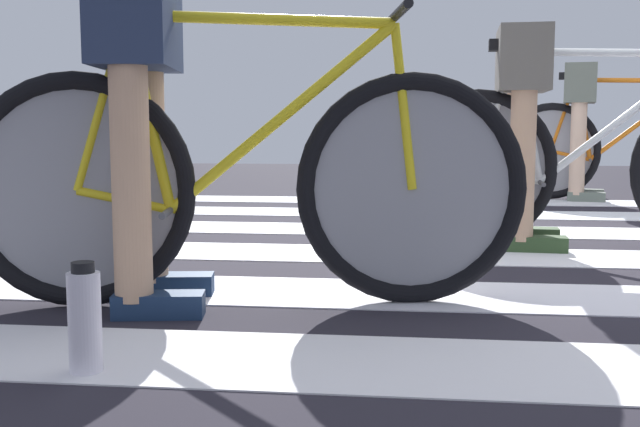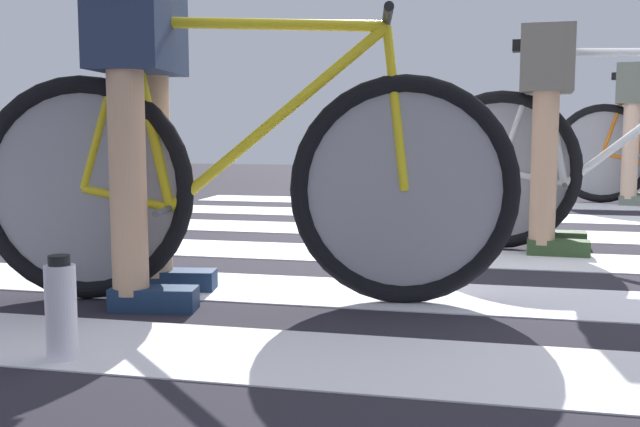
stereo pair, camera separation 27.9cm
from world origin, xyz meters
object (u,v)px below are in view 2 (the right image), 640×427
at_px(bicycle_1_of_3, 240,181).
at_px(bicycle_2_of_3, 620,166).
at_px(cyclist_2_of_3, 547,108).
at_px(cyclist_1_of_3, 141,97).
at_px(cyclist_3_of_3, 633,114).
at_px(water_bottle, 61,310).

bearing_deg(bicycle_1_of_3, bicycle_2_of_3, 34.02).
xyz_separation_m(bicycle_2_of_3, cyclist_2_of_3, (-0.31, 0.02, 0.25)).
height_order(cyclist_1_of_3, bicycle_2_of_3, cyclist_1_of_3).
bearing_deg(cyclist_1_of_3, cyclist_3_of_3, 51.02).
relative_size(cyclist_2_of_3, water_bottle, 3.87).
bearing_deg(cyclist_1_of_3, bicycle_1_of_3, -0.00).
bearing_deg(bicycle_1_of_3, water_bottle, -117.05).
height_order(bicycle_1_of_3, bicycle_2_of_3, same).
xyz_separation_m(cyclist_1_of_3, cyclist_3_of_3, (2.05, 3.56, -0.01)).
distance_m(bicycle_1_of_3, bicycle_2_of_3, 1.80).
distance_m(cyclist_2_of_3, water_bottle, 2.34).
height_order(bicycle_2_of_3, water_bottle, bicycle_2_of_3).
bearing_deg(bicycle_1_of_3, cyclist_2_of_3, 42.14).
xyz_separation_m(cyclist_1_of_3, cyclist_2_of_3, (1.31, 1.30, -0.01)).
relative_size(bicycle_2_of_3, cyclist_3_of_3, 1.75).
distance_m(bicycle_2_of_3, water_bottle, 2.46).
height_order(bicycle_1_of_3, cyclist_2_of_3, cyclist_2_of_3).
bearing_deg(bicycle_2_of_3, water_bottle, -125.15).
distance_m(bicycle_1_of_3, water_bottle, 0.76).
distance_m(cyclist_1_of_3, cyclist_2_of_3, 1.84).
bearing_deg(bicycle_2_of_3, cyclist_2_of_3, 180.00).
xyz_separation_m(bicycle_1_of_3, cyclist_1_of_3, (-0.31, -0.05, 0.26)).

